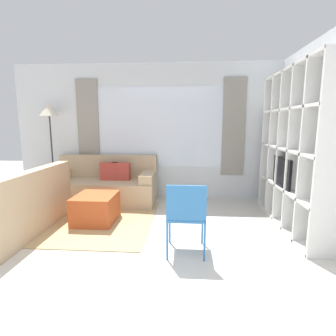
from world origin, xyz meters
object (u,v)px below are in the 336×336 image
object	(u,v)px
ottoman	(96,209)
floor_lamp	(49,115)
shelving_unit	(299,150)
couch_main	(105,186)
folding_chair	(186,213)
couch_side	(17,210)

from	to	relation	value
ottoman	floor_lamp	distance (m)	2.30
shelving_unit	couch_main	world-z (taller)	shelving_unit
floor_lamp	folding_chair	distance (m)	3.64
couch_side	ottoman	size ratio (longest dim) A/B	2.66
shelving_unit	folding_chair	distance (m)	2.02
couch_main	ottoman	world-z (taller)	couch_main
floor_lamp	shelving_unit	bearing A→B (deg)	-14.52
couch_main	floor_lamp	distance (m)	1.77
couch_main	folding_chair	xyz separation A→B (m)	(1.58, -2.00, 0.19)
couch_main	couch_side	xyz separation A→B (m)	(-0.79, -1.52, -0.00)
folding_chair	couch_side	bearing A→B (deg)	-11.57
couch_side	floor_lamp	bearing A→B (deg)	-169.13
couch_side	ottoman	distance (m)	1.07
couch_side	floor_lamp	world-z (taller)	floor_lamp
shelving_unit	folding_chair	xyz separation A→B (m)	(-1.62, -1.04, -0.62)
couch_side	floor_lamp	distance (m)	2.19
ottoman	floor_lamp	xyz separation A→B (m)	(-1.29, 1.21, 1.48)
shelving_unit	folding_chair	bearing A→B (deg)	-147.35
couch_main	floor_lamp	bearing A→B (deg)	172.30
ottoman	couch_side	bearing A→B (deg)	-154.65
ottoman	couch_main	bearing A→B (deg)	99.46
shelving_unit	folding_chair	size ratio (longest dim) A/B	2.67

